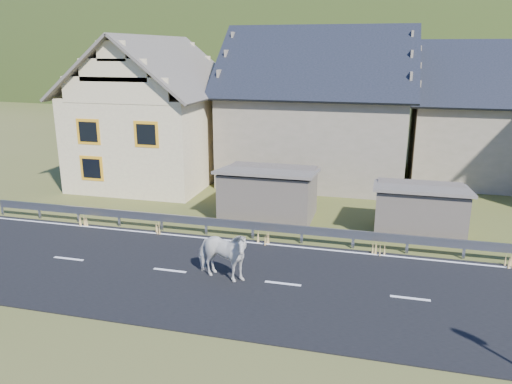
# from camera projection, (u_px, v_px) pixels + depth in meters

# --- Properties ---
(ground) EXTENTS (160.00, 160.00, 0.00)m
(ground) POSITION_uv_depth(u_px,v_px,m) (283.00, 285.00, 16.32)
(ground) COLOR #3B4916
(ground) RESTS_ON ground
(road) EXTENTS (60.00, 7.00, 0.04)m
(road) POSITION_uv_depth(u_px,v_px,m) (283.00, 284.00, 16.32)
(road) COLOR black
(road) RESTS_ON ground
(lane_markings) EXTENTS (60.00, 6.60, 0.01)m
(lane_markings) POSITION_uv_depth(u_px,v_px,m) (283.00, 283.00, 16.31)
(lane_markings) COLOR silver
(lane_markings) RESTS_ON road
(guardrail) EXTENTS (28.10, 0.09, 0.75)m
(guardrail) POSITION_uv_depth(u_px,v_px,m) (302.00, 230.00, 19.59)
(guardrail) COLOR #93969B
(guardrail) RESTS_ON ground
(shed_left) EXTENTS (4.30, 3.30, 2.40)m
(shed_left) POSITION_uv_depth(u_px,v_px,m) (269.00, 194.00, 22.55)
(shed_left) COLOR #6A5F51
(shed_left) RESTS_ON ground
(shed_right) EXTENTS (3.80, 2.90, 2.20)m
(shed_right) POSITION_uv_depth(u_px,v_px,m) (419.00, 211.00, 20.54)
(shed_right) COLOR #6A5F51
(shed_right) RESTS_ON ground
(house_cream) EXTENTS (7.80, 9.80, 8.30)m
(house_cream) POSITION_uv_depth(u_px,v_px,m) (155.00, 104.00, 28.68)
(house_cream) COLOR beige
(house_cream) RESTS_ON ground
(house_stone_a) EXTENTS (10.80, 9.80, 8.90)m
(house_stone_a) POSITION_uv_depth(u_px,v_px,m) (319.00, 98.00, 29.23)
(house_stone_a) COLOR gray
(house_stone_a) RESTS_ON ground
(house_stone_b) EXTENTS (9.80, 8.80, 8.10)m
(house_stone_b) POSITION_uv_depth(u_px,v_px,m) (495.00, 106.00, 28.80)
(house_stone_b) COLOR gray
(house_stone_b) RESTS_ON ground
(mountain) EXTENTS (440.00, 280.00, 260.00)m
(mountain) POSITION_uv_depth(u_px,v_px,m) (390.00, 124.00, 188.09)
(mountain) COLOR #253814
(mountain) RESTS_ON ground
(conifer_patch) EXTENTS (76.00, 50.00, 28.00)m
(conifer_patch) POSITION_uv_depth(u_px,v_px,m) (161.00, 54.00, 130.21)
(conifer_patch) COLOR black
(conifer_patch) RESTS_ON ground
(horse) EXTENTS (1.43, 2.28, 1.78)m
(horse) POSITION_uv_depth(u_px,v_px,m) (222.00, 254.00, 16.38)
(horse) COLOR silver
(horse) RESTS_ON road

